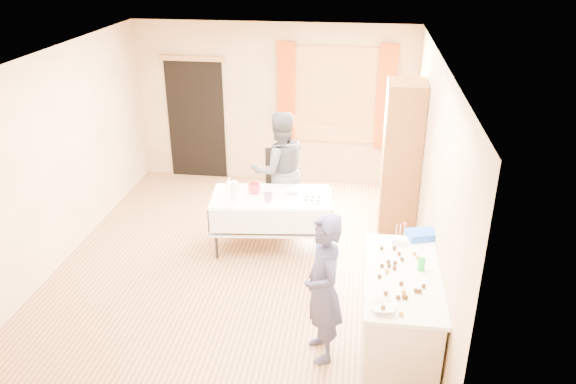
# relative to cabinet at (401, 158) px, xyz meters

# --- Properties ---
(floor) EXTENTS (4.50, 5.50, 0.02)m
(floor) POSITION_rel_cabinet_xyz_m (-1.99, -1.30, -1.05)
(floor) COLOR #9E7047
(floor) RESTS_ON ground
(ceiling) EXTENTS (4.50, 5.50, 0.02)m
(ceiling) POSITION_rel_cabinet_xyz_m (-1.99, -1.30, 1.57)
(ceiling) COLOR white
(ceiling) RESTS_ON floor
(wall_back) EXTENTS (4.50, 0.02, 2.60)m
(wall_back) POSITION_rel_cabinet_xyz_m (-1.99, 1.46, 0.26)
(wall_back) COLOR tan
(wall_back) RESTS_ON floor
(wall_front) EXTENTS (4.50, 0.02, 2.60)m
(wall_front) POSITION_rel_cabinet_xyz_m (-1.99, -4.06, 0.26)
(wall_front) COLOR tan
(wall_front) RESTS_ON floor
(wall_left) EXTENTS (0.02, 5.50, 2.60)m
(wall_left) POSITION_rel_cabinet_xyz_m (-4.25, -1.30, 0.26)
(wall_left) COLOR tan
(wall_left) RESTS_ON floor
(wall_right) EXTENTS (0.02, 5.50, 2.60)m
(wall_right) POSITION_rel_cabinet_xyz_m (0.27, -1.30, 0.26)
(wall_right) COLOR tan
(wall_right) RESTS_ON floor
(window_frame) EXTENTS (1.32, 0.06, 1.52)m
(window_frame) POSITION_rel_cabinet_xyz_m (-0.99, 1.42, 0.46)
(window_frame) COLOR olive
(window_frame) RESTS_ON wall_back
(window_pane) EXTENTS (1.20, 0.02, 1.40)m
(window_pane) POSITION_rel_cabinet_xyz_m (-0.99, 1.40, 0.46)
(window_pane) COLOR white
(window_pane) RESTS_ON wall_back
(curtain_left) EXTENTS (0.28, 0.06, 1.65)m
(curtain_left) POSITION_rel_cabinet_xyz_m (-1.77, 1.37, 0.46)
(curtain_left) COLOR #A33809
(curtain_left) RESTS_ON wall_back
(curtain_right) EXTENTS (0.28, 0.06, 1.65)m
(curtain_right) POSITION_rel_cabinet_xyz_m (-0.21, 1.37, 0.46)
(curtain_right) COLOR #A33809
(curtain_right) RESTS_ON wall_back
(doorway) EXTENTS (0.95, 0.04, 2.00)m
(doorway) POSITION_rel_cabinet_xyz_m (-3.29, 1.43, -0.04)
(doorway) COLOR black
(doorway) RESTS_ON floor
(door_lintel) EXTENTS (1.05, 0.06, 0.08)m
(door_lintel) POSITION_rel_cabinet_xyz_m (-3.29, 1.40, 0.98)
(door_lintel) COLOR olive
(door_lintel) RESTS_ON wall_back
(cabinet) EXTENTS (0.50, 0.60, 2.09)m
(cabinet) POSITION_rel_cabinet_xyz_m (0.00, 0.00, 0.00)
(cabinet) COLOR brown
(cabinet) RESTS_ON floor
(counter) EXTENTS (0.72, 1.51, 0.91)m
(counter) POSITION_rel_cabinet_xyz_m (-0.10, -2.70, -0.59)
(counter) COLOR beige
(counter) RESTS_ON floor
(party_table) EXTENTS (1.63, 0.97, 0.75)m
(party_table) POSITION_rel_cabinet_xyz_m (-1.66, -0.82, -0.60)
(party_table) COLOR black
(party_table) RESTS_ON floor
(chair) EXTENTS (0.57, 0.57, 1.05)m
(chair) POSITION_rel_cabinet_xyz_m (-1.63, 0.05, -0.73)
(chair) COLOR black
(chair) RESTS_ON floor
(girl) EXTENTS (0.80, 0.73, 1.54)m
(girl) POSITION_rel_cabinet_xyz_m (-0.83, -2.84, -0.28)
(girl) COLOR #26264B
(girl) RESTS_ON floor
(woman) EXTENTS (1.27, 1.22, 1.67)m
(woman) POSITION_rel_cabinet_xyz_m (-1.65, -0.16, -0.21)
(woman) COLOR black
(woman) RESTS_ON floor
(soda_can) EXTENTS (0.08, 0.08, 0.12)m
(soda_can) POSITION_rel_cabinet_xyz_m (0.08, -2.60, -0.07)
(soda_can) COLOR #188F2C
(soda_can) RESTS_ON counter
(mixing_bowl) EXTENTS (0.23, 0.23, 0.05)m
(mixing_bowl) POSITION_rel_cabinet_xyz_m (-0.30, -3.28, -0.11)
(mixing_bowl) COLOR white
(mixing_bowl) RESTS_ON counter
(foam_block) EXTENTS (0.15, 0.10, 0.08)m
(foam_block) POSITION_rel_cabinet_xyz_m (-0.11, -2.15, -0.09)
(foam_block) COLOR white
(foam_block) RESTS_ON counter
(blue_basket) EXTENTS (0.35, 0.28, 0.08)m
(blue_basket) POSITION_rel_cabinet_xyz_m (0.13, -1.98, -0.09)
(blue_basket) COLOR blue
(blue_basket) RESTS_ON counter
(pitcher) EXTENTS (0.14, 0.14, 0.22)m
(pitcher) POSITION_rel_cabinet_xyz_m (-2.10, -0.98, -0.18)
(pitcher) COLOR silver
(pitcher) RESTS_ON party_table
(cup_red) EXTENTS (0.26, 0.26, 0.12)m
(cup_red) POSITION_rel_cabinet_xyz_m (-1.89, -0.76, -0.23)
(cup_red) COLOR red
(cup_red) RESTS_ON party_table
(cup_rainbow) EXTENTS (0.17, 0.17, 0.11)m
(cup_rainbow) POSITION_rel_cabinet_xyz_m (-1.67, -0.99, -0.24)
(cup_rainbow) COLOR red
(cup_rainbow) RESTS_ON party_table
(small_bowl) EXTENTS (0.27, 0.27, 0.06)m
(small_bowl) POSITION_rel_cabinet_xyz_m (-1.39, -0.69, -0.27)
(small_bowl) COLOR white
(small_bowl) RESTS_ON party_table
(pastry_tray) EXTENTS (0.32, 0.25, 0.02)m
(pastry_tray) POSITION_rel_cabinet_xyz_m (-1.12, -0.91, -0.28)
(pastry_tray) COLOR white
(pastry_tray) RESTS_ON party_table
(bottle) EXTENTS (0.10, 0.10, 0.15)m
(bottle) POSITION_rel_cabinet_xyz_m (-2.24, -0.68, -0.22)
(bottle) COLOR white
(bottle) RESTS_ON party_table
(cake_balls) EXTENTS (0.43, 1.13, 0.04)m
(cake_balls) POSITION_rel_cabinet_xyz_m (-0.14, -2.77, -0.11)
(cake_balls) COLOR #3F2314
(cake_balls) RESTS_ON counter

